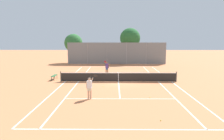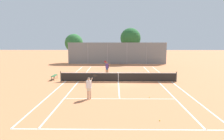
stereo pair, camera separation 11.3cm
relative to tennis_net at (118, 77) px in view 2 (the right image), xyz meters
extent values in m
plane|color=#CC7A4C|center=(0.00, 0.00, -0.51)|extent=(120.00, 120.00, 0.00)
cube|color=silver|center=(0.00, -11.90, -0.51)|extent=(11.00, 0.10, 0.01)
cube|color=silver|center=(0.00, 11.90, -0.51)|extent=(11.00, 0.10, 0.01)
cube|color=silver|center=(-5.50, 0.00, -0.51)|extent=(0.10, 23.80, 0.01)
cube|color=silver|center=(5.50, 0.00, -0.51)|extent=(0.10, 23.80, 0.01)
cube|color=silver|center=(-4.13, 0.00, -0.51)|extent=(0.10, 23.80, 0.01)
cube|color=silver|center=(4.13, 0.00, -0.51)|extent=(0.10, 23.80, 0.01)
cube|color=silver|center=(0.00, -6.40, -0.51)|extent=(8.26, 0.10, 0.01)
cube|color=silver|center=(0.00, 6.40, -0.51)|extent=(8.26, 0.10, 0.01)
cube|color=silver|center=(0.00, 0.00, -0.51)|extent=(0.10, 12.80, 0.01)
cylinder|color=#474C47|center=(-5.95, 0.00, 0.03)|extent=(0.10, 0.10, 1.07)
cylinder|color=#474C47|center=(5.95, 0.00, 0.03)|extent=(0.10, 0.10, 1.07)
cube|color=black|center=(0.00, 0.00, -0.04)|extent=(11.90, 0.02, 0.89)
cube|color=white|center=(0.00, 0.00, 0.41)|extent=(11.90, 0.03, 0.06)
cube|color=white|center=(0.00, 0.00, -0.06)|extent=(0.05, 0.03, 0.89)
cylinder|color=#D8A884|center=(-2.34, -6.42, -0.10)|extent=(0.13, 0.13, 0.82)
cylinder|color=#D8A884|center=(-2.17, -6.47, -0.10)|extent=(0.13, 0.13, 0.82)
cube|color=beige|center=(-2.26, -6.44, 0.23)|extent=(0.32, 0.26, 0.24)
cube|color=white|center=(-2.26, -6.44, 0.59)|extent=(0.39, 0.30, 0.56)
sphere|color=#D8A884|center=(-2.26, -6.44, 0.98)|extent=(0.22, 0.22, 0.22)
cylinder|color=black|center=(-2.26, -6.44, 1.05)|extent=(0.23, 0.23, 0.02)
cylinder|color=#D8A884|center=(-2.46, -6.37, 0.53)|extent=(0.08, 0.08, 0.52)
cylinder|color=#D8A884|center=(-2.09, -6.35, 0.88)|extent=(0.22, 0.46, 0.35)
cylinder|color=black|center=(-1.88, -6.15, 1.04)|extent=(0.11, 0.25, 0.22)
cylinder|color=black|center=(-1.85, -6.03, 1.15)|extent=(0.33, 0.27, 0.23)
cylinder|color=#936B4C|center=(-1.25, 4.45, -0.10)|extent=(0.13, 0.13, 0.82)
cylinder|color=#936B4C|center=(-1.43, 4.43, -0.10)|extent=(0.13, 0.13, 0.82)
cube|color=#334C8C|center=(-1.34, 4.44, 0.23)|extent=(0.30, 0.22, 0.24)
cube|color=#4C388C|center=(-1.34, 4.44, 0.59)|extent=(0.37, 0.25, 0.56)
sphere|color=#936B4C|center=(-1.34, 4.44, 0.98)|extent=(0.22, 0.22, 0.22)
cylinder|color=black|center=(-1.34, 4.44, 1.05)|extent=(0.23, 0.23, 0.02)
cylinder|color=#936B4C|center=(-1.12, 4.47, 0.53)|extent=(0.08, 0.08, 0.52)
cylinder|color=#936B4C|center=(-1.45, 4.28, 0.88)|extent=(0.15, 0.46, 0.35)
cylinder|color=maroon|center=(-1.54, 4.00, 1.04)|extent=(0.07, 0.25, 0.22)
cylinder|color=maroon|center=(-1.52, 3.89, 1.15)|extent=(0.31, 0.24, 0.23)
sphere|color=#D1DB33|center=(2.28, -6.05, -0.48)|extent=(0.07, 0.07, 0.07)
sphere|color=#D1DB33|center=(-5.08, 3.78, -0.48)|extent=(0.07, 0.07, 0.07)
sphere|color=#D1DB33|center=(2.10, -10.75, -0.48)|extent=(0.07, 0.07, 0.07)
sphere|color=#D1DB33|center=(1.24, 9.18, -0.48)|extent=(0.07, 0.07, 0.07)
sphere|color=#D1DB33|center=(-2.35, 8.57, -0.48)|extent=(0.07, 0.07, 0.07)
sphere|color=#D1DB33|center=(-1.44, -2.45, -0.48)|extent=(0.07, 0.07, 0.07)
cube|color=#2D6638|center=(-6.94, 1.11, -0.07)|extent=(0.36, 1.50, 0.05)
cylinder|color=#262626|center=(-6.81, 1.74, -0.30)|extent=(0.05, 0.05, 0.41)
cylinder|color=#262626|center=(-6.81, 0.47, -0.30)|extent=(0.05, 0.05, 0.41)
cylinder|color=#262626|center=(-7.06, 1.74, -0.30)|extent=(0.05, 0.05, 0.41)
cylinder|color=#262626|center=(-7.06, 0.47, -0.30)|extent=(0.05, 0.05, 0.41)
cylinder|color=gray|center=(-8.41, 15.33, 1.36)|extent=(0.08, 0.08, 3.73)
cylinder|color=gray|center=(-5.04, 15.33, 1.36)|extent=(0.08, 0.08, 3.73)
cylinder|color=gray|center=(-1.68, 15.33, 1.36)|extent=(0.08, 0.08, 3.73)
cylinder|color=gray|center=(1.68, 15.33, 1.36)|extent=(0.08, 0.08, 3.73)
cylinder|color=gray|center=(5.04, 15.33, 1.36)|extent=(0.08, 0.08, 3.73)
cylinder|color=gray|center=(8.41, 15.33, 1.36)|extent=(0.08, 0.08, 3.73)
cube|color=slate|center=(0.00, 15.33, 1.36)|extent=(16.82, 0.02, 3.69)
cylinder|color=brown|center=(-7.84, 17.68, 0.71)|extent=(0.28, 0.28, 2.43)
sphere|color=#2D6B33|center=(-7.84, 17.68, 3.07)|extent=(3.27, 3.27, 3.27)
sphere|color=#2D6B33|center=(-8.02, 18.02, 2.66)|extent=(2.03, 2.03, 2.03)
cylinder|color=brown|center=(2.40, 17.20, 1.08)|extent=(0.21, 0.21, 3.18)
sphere|color=#26602D|center=(2.40, 17.20, 3.93)|extent=(3.61, 3.61, 3.61)
sphere|color=#26602D|center=(2.34, 17.51, 3.48)|extent=(2.43, 2.43, 2.43)
camera|label=1|loc=(-0.44, -22.10, 3.96)|focal=35.00mm
camera|label=2|loc=(-0.33, -22.10, 3.96)|focal=35.00mm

